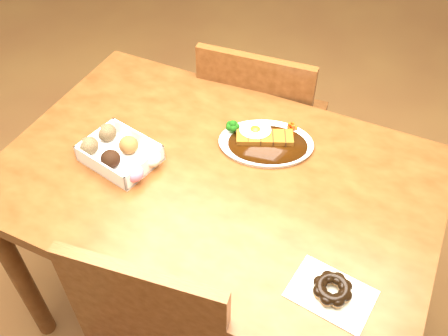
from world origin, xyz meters
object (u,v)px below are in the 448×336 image
at_px(chair_far, 261,126).
at_px(pon_de_ring, 332,290).
at_px(table, 216,198).
at_px(katsu_curry_plate, 264,141).
at_px(donut_box, 120,153).

bearing_deg(chair_far, pon_de_ring, 116.74).
bearing_deg(table, pon_de_ring, -28.71).
height_order(table, chair_far, chair_far).
xyz_separation_m(katsu_curry_plate, pon_de_ring, (0.32, -0.39, 0.00)).
bearing_deg(pon_de_ring, donut_box, 166.79).
xyz_separation_m(katsu_curry_plate, donut_box, (-0.34, -0.23, 0.01)).
distance_m(chair_far, pon_de_ring, 0.93).
bearing_deg(katsu_curry_plate, table, -113.13).
relative_size(table, chair_far, 1.38).
relative_size(chair_far, donut_box, 3.61).
xyz_separation_m(chair_far, donut_box, (-0.20, -0.60, 0.30)).
bearing_deg(table, katsu_curry_plate, 66.87).
bearing_deg(pon_de_ring, katsu_curry_plate, 129.47).
bearing_deg(donut_box, chair_far, 71.64).
xyz_separation_m(table, donut_box, (-0.27, -0.06, 0.13)).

